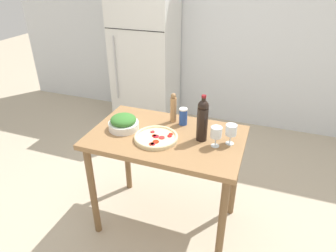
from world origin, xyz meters
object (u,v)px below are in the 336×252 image
wine_bottle (202,119)px  refrigerator (145,57)px  pepper_mill (173,108)px  homemade_pizza (156,137)px  salad_bowl (124,123)px  salt_canister (183,116)px  wine_glass_far (231,131)px  wine_glass_near (216,133)px

wine_bottle → refrigerator: bearing=124.7°
pepper_mill → homemade_pizza: (-0.03, -0.31, -0.10)m
salad_bowl → homemade_pizza: size_ratio=0.72×
homemade_pizza → salt_canister: size_ratio=2.34×
wine_bottle → wine_glass_far: 0.22m
pepper_mill → salt_canister: pepper_mill is taller
wine_glass_near → wine_glass_far: (0.09, 0.07, -0.00)m
wine_glass_far → salad_bowl: bearing=-175.4°
salad_bowl → homemade_pizza: salad_bowl is taller
refrigerator → wine_bottle: bearing=-55.3°
wine_glass_far → wine_bottle: bearing=-176.4°
refrigerator → homemade_pizza: size_ratio=5.67×
salad_bowl → homemade_pizza: 0.30m
wine_bottle → salad_bowl: size_ratio=1.50×
refrigerator → salad_bowl: 1.92m
salad_bowl → salt_canister: size_ratio=1.69×
wine_glass_near → wine_glass_far: 0.11m
homemade_pizza → pepper_mill: bearing=85.1°
wine_glass_near → homemade_pizza: bearing=-172.3°
homemade_pizza → salt_canister: 0.32m
salad_bowl → salt_canister: (0.41, 0.23, 0.01)m
pepper_mill → salad_bowl: pepper_mill is taller
homemade_pizza → wine_bottle: bearing=19.6°
refrigerator → wine_glass_far: (1.43, -1.75, 0.07)m
salt_canister → pepper_mill: bearing=167.7°
wine_bottle → salt_canister: 0.28m
wine_bottle → wine_glass_near: size_ratio=2.30×
pepper_mill → wine_glass_far: bearing=-20.7°
homemade_pizza → salad_bowl: bearing=168.6°
pepper_mill → salad_bowl: size_ratio=1.06×
wine_glass_far → salad_bowl: (-0.82, -0.07, -0.05)m
refrigerator → wine_bottle: 2.15m
refrigerator → homemade_pizza: (0.91, -1.88, -0.01)m
wine_glass_near → wine_glass_far: same height
homemade_pizza → wine_glass_far: bearing=13.5°
wine_glass_far → homemade_pizza: (-0.52, -0.13, -0.09)m
wine_glass_near → salt_canister: 0.39m
refrigerator → pepper_mill: size_ratio=7.44×
wine_bottle → salad_bowl: bearing=-175.1°
pepper_mill → salt_canister: 0.10m
wine_glass_far → pepper_mill: (-0.49, 0.19, 0.01)m
salad_bowl → salt_canister: bearing=29.4°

